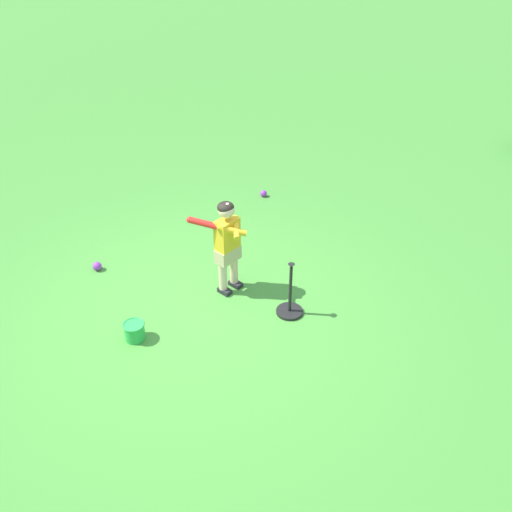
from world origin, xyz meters
name	(u,v)px	position (x,y,z in m)	size (l,w,h in m)	color
ground_plane	(193,315)	(0.00, 0.00, 0.00)	(40.00, 40.00, 0.00)	#479338
child_batter	(227,239)	(-0.47, 0.32, 0.65)	(0.35, 0.63, 1.08)	#232328
play_ball_near_batter	(97,266)	(-0.71, -1.22, 0.05)	(0.10, 0.10, 0.10)	purple
play_ball_center_lawn	(264,193)	(-2.60, 0.56, 0.05)	(0.09, 0.09, 0.09)	purple
batting_tee	(290,305)	(-0.12, 1.00, 0.10)	(0.28, 0.28, 0.62)	black
toy_bucket	(134,331)	(0.40, -0.50, 0.10)	(0.22, 0.22, 0.19)	green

